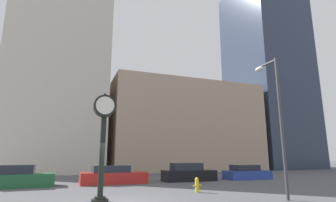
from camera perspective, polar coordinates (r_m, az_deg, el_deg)
The scene contains 10 objects.
building_tall_tower at distance 38.50m, azimuth -21.78°, elevation 11.73°, with size 11.24×12.00×33.60m.
building_storefront_row at distance 38.75m, azimuth 2.79°, elevation -5.90°, with size 20.79×12.00×11.93m.
building_glass_modern at distance 49.58m, azimuth 20.58°, elevation 5.63°, with size 10.56×12.00×32.41m.
street_clock at distance 12.30m, azimuth -13.89°, elevation -6.01°, with size 1.00×0.74×4.81m.
car_green at distance 19.88m, azimuth -30.47°, elevation -14.20°, with size 4.73×2.01×1.38m.
car_red at distance 19.87m, azimuth -11.88°, elevation -15.66°, with size 4.69×1.92×1.27m.
car_black at distance 21.64m, azimuth 4.44°, elevation -15.42°, with size 4.21×1.77×1.39m.
car_blue at distance 24.15m, azimuth 16.72°, elevation -14.80°, with size 3.92×1.82×1.19m.
fire_hydrant_near at distance 15.08m, azimuth 6.32°, elevation -17.65°, with size 0.48×0.21×0.79m.
street_lamp_right at distance 13.86m, azimuth 22.10°, elevation -0.66°, with size 0.36×1.57×6.70m.
Camera 1 is at (-2.17, -11.47, 1.94)m, focal length 28.00 mm.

